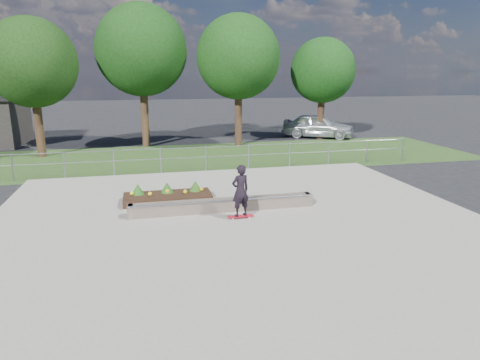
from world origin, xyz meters
name	(u,v)px	position (x,y,z in m)	size (l,w,h in m)	color
ground	(245,230)	(0.00, 0.00, 0.00)	(120.00, 120.00, 0.00)	black
grass_verge	(196,157)	(0.00, 11.00, 0.01)	(30.00, 8.00, 0.02)	#27441B
concrete_slab	(245,229)	(0.00, 0.00, 0.03)	(15.00, 15.00, 0.06)	gray
fence	(206,155)	(0.00, 7.50, 0.77)	(20.06, 0.06, 1.20)	gray
tree_far_left	(32,63)	(-8.00, 13.00, 4.85)	(4.55, 4.55, 7.15)	#311E13
tree_mid_left	(141,50)	(-2.50, 15.00, 5.61)	(5.25, 5.25, 8.25)	#332014
tree_mid_right	(238,57)	(3.00, 14.00, 5.23)	(4.90, 4.90, 7.70)	#311D13
tree_far_right	(323,71)	(9.00, 15.50, 4.48)	(4.20, 4.20, 6.60)	#301C13
grind_ledge	(223,205)	(-0.32, 1.64, 0.26)	(6.00, 0.44, 0.43)	brown
planter_bed	(168,196)	(-2.00, 3.19, 0.24)	(3.00, 1.20, 0.61)	black
skateboarder	(240,191)	(0.06, 0.83, 0.93)	(0.80, 0.54, 1.68)	silver
parked_car	(318,126)	(9.08, 16.05, 0.82)	(1.93, 4.80, 1.64)	#B4B9BE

